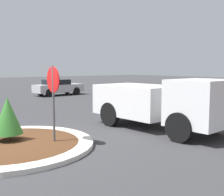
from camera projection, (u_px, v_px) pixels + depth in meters
ground_plane at (11, 147)px, 8.52m from camera, size 120.00×120.00×0.00m
traffic_island at (11, 145)px, 8.51m from camera, size 5.00×5.00×0.13m
stop_sign at (53, 90)px, 8.53m from camera, size 0.80×0.07×2.46m
island_shrub at (8, 116)px, 8.70m from camera, size 0.90×0.90×1.36m
utility_truck at (159, 102)px, 10.83m from camera, size 5.60×2.49×2.00m
parked_sedan_silver at (58, 87)px, 24.34m from camera, size 1.85×4.26×1.37m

